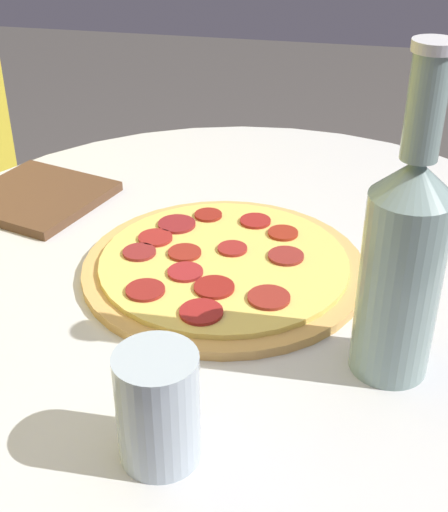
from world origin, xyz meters
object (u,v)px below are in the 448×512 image
(pizza_paddle, at_px, (21,192))
(drinking_glass, at_px, (158,407))
(pizza, at_px, (223,266))
(beer_bottle, at_px, (403,260))

(pizza_paddle, distance_m, drinking_glass, 0.50)
(pizza, relative_size, pizza_paddle, 0.98)
(pizza, bearing_deg, drinking_glass, -178.51)
(pizza, height_order, beer_bottle, beer_bottle)
(pizza_paddle, bearing_deg, beer_bottle, 168.15)
(pizza, distance_m, beer_bottle, 0.24)
(beer_bottle, bearing_deg, drinking_glass, 130.08)
(pizza, xyz_separation_m, beer_bottle, (-0.12, -0.18, 0.10))
(pizza_paddle, relative_size, drinking_glass, 3.29)
(beer_bottle, distance_m, drinking_glass, 0.23)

